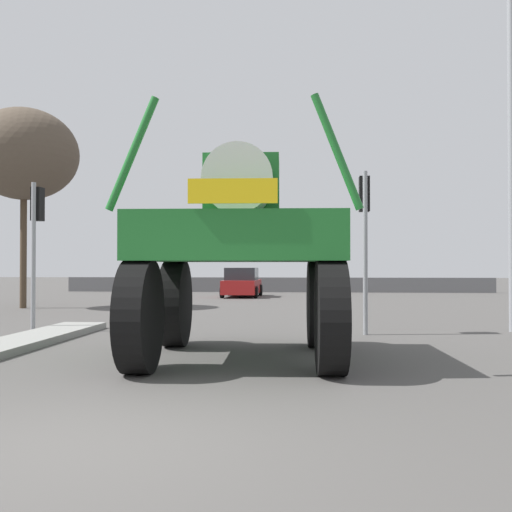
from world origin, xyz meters
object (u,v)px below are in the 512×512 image
Objects in this scene: oversize_sprayer at (242,248)px; traffic_signal_near_right at (365,216)px; sedan_ahead at (242,283)px; traffic_signal_near_left at (36,223)px; bare_tree_left at (24,155)px.

oversize_sprayer reaches higher than traffic_signal_near_right.
sedan_ahead is at bearing 105.70° from traffic_signal_near_right.
oversize_sprayer is 1.28× the size of traffic_signal_near_right.
sedan_ahead is at bearing 3.80° from oversize_sprayer.
traffic_signal_near_right is (8.11, -0.00, 0.13)m from traffic_signal_near_left.
traffic_signal_near_right reaches higher than sedan_ahead.
sedan_ahead is 0.54× the size of bare_tree_left.
traffic_signal_near_left is 8.11m from traffic_signal_near_right.
bare_tree_left is at bearing 141.54° from sedan_ahead.
traffic_signal_near_left is (-3.31, -17.05, 1.98)m from sedan_ahead.
traffic_signal_near_left is 0.96× the size of traffic_signal_near_right.
traffic_signal_near_left is 9.42m from bare_tree_left.
oversize_sprayer is at bearing -36.06° from traffic_signal_near_left.
bare_tree_left is (-7.43, -9.20, 5.18)m from sedan_ahead.
bare_tree_left is (-9.72, 11.93, 3.97)m from oversize_sprayer.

